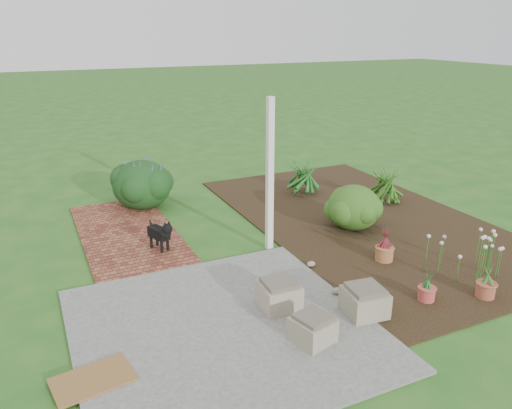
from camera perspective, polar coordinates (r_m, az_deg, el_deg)
name	(u,v)px	position (r m, az deg, el deg)	size (l,w,h in m)	color
ground	(255,254)	(8.12, -0.08, -5.72)	(80.00, 80.00, 0.00)	#205A1C
concrete_patio	(223,327)	(6.28, -3.78, -13.83)	(3.50, 3.50, 0.04)	#5A5A58
brick_path	(128,232)	(9.20, -14.46, -3.12)	(1.60, 3.50, 0.04)	maroon
garden_bed	(363,220)	(9.72, 12.12, -1.69)	(4.00, 7.00, 0.03)	black
veranda_post	(270,177)	(7.88, 1.58, 3.21)	(0.10, 0.10, 2.50)	white
stone_trough_near	(313,330)	(5.97, 6.48, -14.02)	(0.43, 0.43, 0.29)	gray
stone_trough_mid	(365,302)	(6.56, 12.30, -10.83)	(0.49, 0.49, 0.32)	#79715D
stone_trough_far	(279,295)	(6.57, 2.65, -10.32)	(0.48, 0.48, 0.32)	gray
coir_doormat	(93,379)	(5.70, -18.16, -18.46)	(0.80, 0.52, 0.02)	brown
black_dog	(161,233)	(8.22, -10.86, -3.19)	(0.33, 0.56, 0.50)	black
cream_ceramic_urn	(133,193)	(10.55, -13.90, 1.26)	(0.33, 0.33, 0.43)	beige
evergreen_shrub	(354,206)	(9.14, 11.11, -0.19)	(0.96, 0.96, 0.81)	#0E370D
agapanthus_clump_back	(386,181)	(10.65, 14.61, 2.62)	(1.00, 1.00, 0.90)	#15430C
agapanthus_clump_front	(304,173)	(10.92, 5.50, 3.57)	(1.00, 1.00, 0.89)	#113E14
pink_flower_patch	(468,254)	(7.89, 23.07, -5.25)	(1.06, 1.06, 0.68)	#113D0F
terracotta_pot_bronze	(384,253)	(8.08, 14.45, -5.44)	(0.28, 0.28, 0.22)	#9F6236
terracotta_pot_small_left	(486,290)	(7.50, 24.76, -8.83)	(0.25, 0.25, 0.21)	#9D4E35
terracotta_pot_small_right	(427,293)	(7.13, 18.91, -9.60)	(0.22, 0.22, 0.19)	#B2463C
purple_flowering_bush	(142,183)	(10.33, -12.92, 2.37)	(1.18, 1.18, 1.00)	black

